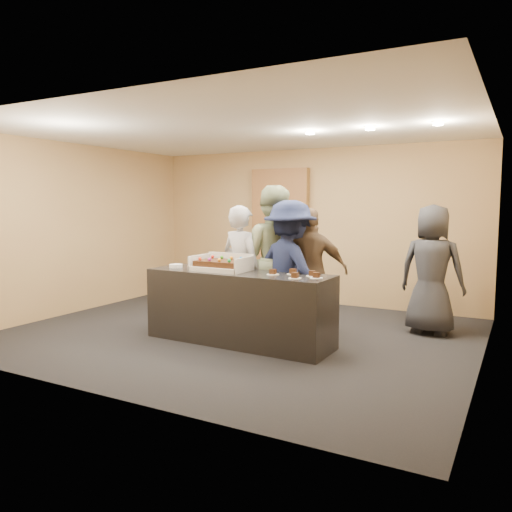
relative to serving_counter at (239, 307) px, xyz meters
name	(u,v)px	position (x,y,z in m)	size (l,w,h in m)	color
room	(238,234)	(-0.23, 0.39, 0.90)	(6.04, 6.00, 2.70)	black
serving_counter	(239,307)	(0.00, 0.00, 0.00)	(2.40, 0.70, 0.90)	black
storage_cabinet	(280,235)	(-0.78, 2.80, 0.73)	(1.08, 0.15, 2.37)	brown
cake_box	(222,267)	(-0.26, 0.03, 0.50)	(0.70, 0.48, 0.21)	white
sheet_cake	(221,263)	(-0.26, 0.00, 0.55)	(0.60, 0.41, 0.12)	#341C0C
plate_stack	(176,266)	(-0.96, -0.03, 0.47)	(0.18, 0.18, 0.04)	white
slice_a	(273,273)	(0.49, -0.03, 0.47)	(0.15, 0.15, 0.07)	white
slice_b	(293,272)	(0.69, 0.11, 0.47)	(0.15, 0.15, 0.07)	white
slice_c	(295,277)	(0.84, -0.18, 0.47)	(0.15, 0.15, 0.07)	white
slice_d	(312,274)	(0.96, 0.07, 0.47)	(0.15, 0.15, 0.07)	white
slice_e	(316,276)	(1.05, -0.05, 0.47)	(0.15, 0.15, 0.07)	white
person_server_grey	(241,270)	(-0.22, 0.45, 0.41)	(0.63, 0.41, 1.72)	#ACABB1
person_sage_man	(271,259)	(0.09, 0.72, 0.55)	(0.97, 0.75, 1.99)	gray
person_navy_man	(290,270)	(0.50, 0.45, 0.45)	(1.16, 0.67, 1.79)	#151C3D
person_brown_extra	(311,271)	(0.59, 0.91, 0.39)	(0.99, 0.41, 1.69)	brown
person_dark_suit	(432,270)	(2.05, 1.61, 0.42)	(0.85, 0.55, 1.74)	#28292D
ceiling_spotlights	(370,129)	(1.37, 0.89, 2.22)	(1.72, 0.12, 0.03)	#FFEAC6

